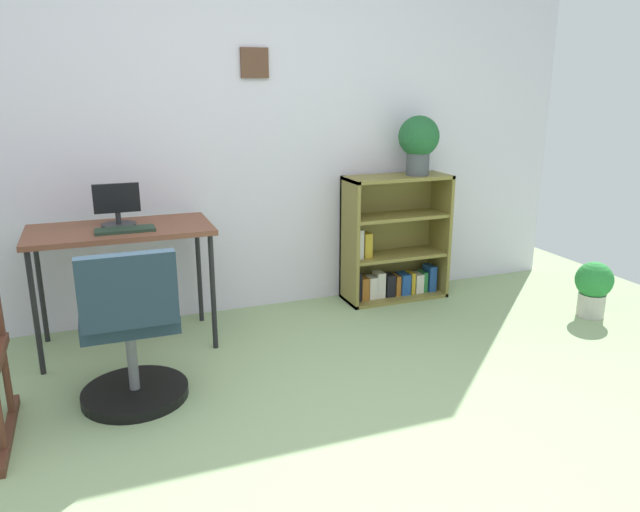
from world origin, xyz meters
The scene contains 9 objects.
ground_plane centered at (0.00, 0.00, 0.00)m, with size 6.24×6.24×0.00m, color #92AC79.
wall_back centered at (0.00, 2.15, 1.28)m, with size 5.20×0.12×2.56m.
desk centered at (-0.69, 1.74, 0.66)m, with size 1.02×0.54×0.72m.
monitor centered at (-0.69, 1.78, 0.84)m, with size 0.26×0.19×0.25m.
keyboard centered at (-0.67, 1.63, 0.73)m, with size 0.32×0.13×0.02m, color #213427.
office_chair centered at (-0.71, 1.00, 0.34)m, with size 0.52×0.55×0.81m.
bookshelf_low centered at (1.18, 1.95, 0.39)m, with size 0.75×0.30×0.90m.
potted_plant_on_shelf centered at (1.33, 1.90, 1.14)m, with size 0.28×0.28×0.41m.
potted_plant_floor centered at (2.25, 1.10, 0.21)m, with size 0.24×0.24×0.38m.
Camera 1 is at (-0.81, -1.79, 1.51)m, focal length 33.72 mm.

